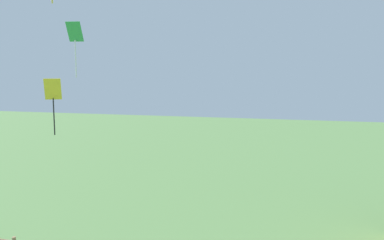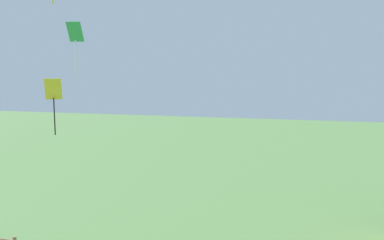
{
  "view_description": "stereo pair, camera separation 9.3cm",
  "coord_description": "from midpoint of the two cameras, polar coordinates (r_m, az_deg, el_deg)",
  "views": [
    {
      "loc": [
        3.63,
        -4.28,
        7.45
      ],
      "look_at": [
        0.0,
        9.34,
        5.75
      ],
      "focal_mm": 35.0,
      "sensor_mm": 36.0,
      "label": 1
    },
    {
      "loc": [
        3.72,
        -4.26,
        7.45
      ],
      "look_at": [
        0.0,
        9.34,
        5.75
      ],
      "focal_mm": 35.0,
      "sensor_mm": 36.0,
      "label": 2
    }
  ],
  "objects": [
    {
      "name": "kite_green_diamond",
      "position": [
        15.62,
        -17.19,
        11.65
      ],
      "size": [
        0.63,
        0.46,
        2.15
      ],
      "color": "green"
    },
    {
      "name": "kite_yellow_diamond",
      "position": [
        16.1,
        -20.19,
        3.47
      ],
      "size": [
        0.72,
        0.59,
        2.29
      ],
      "color": "yellow"
    }
  ]
}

